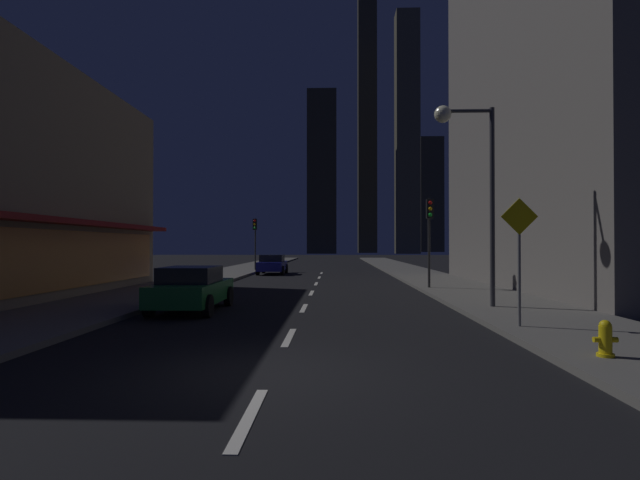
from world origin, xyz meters
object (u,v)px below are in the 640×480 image
traffic_light_near_right (430,223)px  pedestrian_crossing_sign (519,250)px  street_lamp_right (467,156)px  fire_hydrant_far_left (199,278)px  traffic_light_far_left (255,232)px  car_parked_near (192,288)px  fire_hydrant_yellow_near (605,340)px  car_parked_far (272,264)px

traffic_light_near_right → pedestrian_crossing_sign: bearing=-89.5°
street_lamp_right → pedestrian_crossing_sign: (0.22, -3.90, -3.05)m
street_lamp_right → pedestrian_crossing_sign: 4.95m
fire_hydrant_far_left → traffic_light_far_left: (0.40, 14.74, 2.74)m
traffic_light_near_right → pedestrian_crossing_sign: (0.10, -10.84, -1.18)m
car_parked_near → traffic_light_near_right: bearing=38.7°
fire_hydrant_far_left → traffic_light_far_left: traffic_light_far_left is taller
traffic_light_near_right → pedestrian_crossing_sign: traffic_light_near_right is taller
fire_hydrant_yellow_near → street_lamp_right: 8.51m
car_parked_near → traffic_light_far_left: 23.88m
traffic_light_near_right → traffic_light_far_left: size_ratio=1.00×
street_lamp_right → pedestrian_crossing_sign: bearing=-86.8°
traffic_light_far_left → pedestrian_crossing_sign: 29.44m
car_parked_near → traffic_light_near_right: (9.10, 7.28, 2.45)m
fire_hydrant_far_left → fire_hydrant_yellow_near: bearing=-53.1°
car_parked_far → traffic_light_far_left: (-1.90, 3.58, 2.45)m
fire_hydrant_yellow_near → street_lamp_right: street_lamp_right is taller
fire_hydrant_far_left → pedestrian_crossing_sign: bearing=-47.4°
car_parked_far → traffic_light_near_right: size_ratio=1.01×
fire_hydrant_yellow_near → car_parked_near: bearing=144.4°
traffic_light_far_left → pedestrian_crossing_sign: (11.10, -27.24, -1.18)m
car_parked_near → street_lamp_right: (8.98, 0.34, 4.33)m
fire_hydrant_far_left → traffic_light_far_left: size_ratio=0.16×
traffic_light_far_left → street_lamp_right: street_lamp_right is taller
traffic_light_near_right → street_lamp_right: (-0.12, -6.94, 1.87)m
car_parked_far → street_lamp_right: size_ratio=0.64×
traffic_light_far_left → fire_hydrant_yellow_near: bearing=-69.5°
car_parked_far → fire_hydrant_yellow_near: 28.53m
fire_hydrant_yellow_near → car_parked_far: bearing=109.5°
car_parked_far → pedestrian_crossing_sign: 25.42m
fire_hydrant_yellow_near → pedestrian_crossing_sign: pedestrian_crossing_sign is taller
fire_hydrant_far_left → traffic_light_near_right: (11.40, -1.66, 2.74)m
traffic_light_near_right → pedestrian_crossing_sign: 10.90m
fire_hydrant_far_left → car_parked_near: bearing=-75.6°
traffic_light_near_right → street_lamp_right: 7.19m
fire_hydrant_far_left → street_lamp_right: 14.92m
car_parked_far → fire_hydrant_yellow_near: car_parked_far is taller
car_parked_far → street_lamp_right: 22.14m
car_parked_near → pedestrian_crossing_sign: bearing=-21.1°
street_lamp_right → fire_hydrant_far_left: bearing=142.7°
traffic_light_far_left → street_lamp_right: bearing=-65.0°
fire_hydrant_yellow_near → traffic_light_far_left: bearing=110.5°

